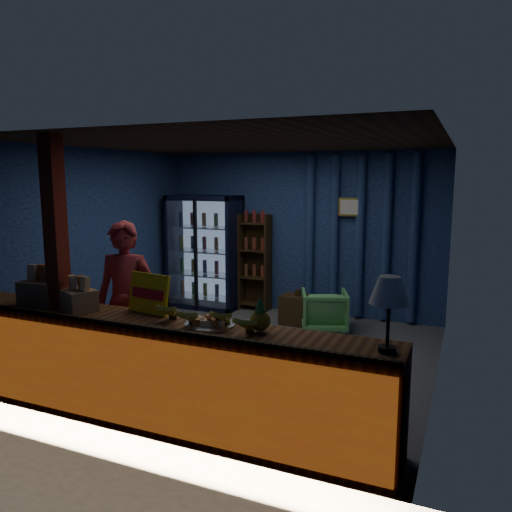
{
  "coord_description": "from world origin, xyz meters",
  "views": [
    {
      "loc": [
        2.55,
        -5.45,
        2.2
      ],
      "look_at": [
        0.28,
        -0.2,
        1.29
      ],
      "focal_mm": 35.0,
      "sensor_mm": 36.0,
      "label": 1
    }
  ],
  "objects": [
    {
      "name": "banana_bunches",
      "position": [
        0.56,
        -1.89,
        1.03
      ],
      "size": [
        1.03,
        0.3,
        0.17
      ],
      "color": "gold",
      "rests_on": "counter"
    },
    {
      "name": "support_post",
      "position": [
        -1.05,
        -1.9,
        1.3
      ],
      "size": [
        0.16,
        0.16,
        2.6
      ],
      "primitive_type": "cube",
      "color": "maroon",
      "rests_on": "ground"
    },
    {
      "name": "green_chair",
      "position": [
        0.69,
        1.34,
        0.3
      ],
      "size": [
        0.82,
        0.83,
        0.6
      ],
      "primitive_type": "imported",
      "rotation": [
        0.0,
        0.0,
        3.5
      ],
      "color": "#5AB45B",
      "rests_on": "ground"
    },
    {
      "name": "pineapple",
      "position": [
        1.02,
        -1.84,
        1.07
      ],
      "size": [
        0.17,
        0.17,
        0.29
      ],
      "color": "olive",
      "rests_on": "counter"
    },
    {
      "name": "side_table",
      "position": [
        0.23,
        1.49,
        0.22
      ],
      "size": [
        0.5,
        0.37,
        0.53
      ],
      "color": "#3E2B13",
      "rests_on": "ground"
    },
    {
      "name": "shopkeeper",
      "position": [
        -0.73,
        -1.31,
        0.88
      ],
      "size": [
        0.73,
        0.58,
        1.76
      ],
      "primitive_type": "imported",
      "rotation": [
        0.0,
        0.0,
        0.27
      ],
      "color": "maroon",
      "rests_on": "ground"
    },
    {
      "name": "curtain_folds",
      "position": [
        1.0,
        2.14,
        1.3
      ],
      "size": [
        1.74,
        0.14,
        2.5
      ],
      "color": "navy",
      "rests_on": "room_walls"
    },
    {
      "name": "yellow_sign",
      "position": [
        -0.15,
        -1.71,
        1.14
      ],
      "size": [
        0.47,
        0.17,
        0.37
      ],
      "color": "gold",
      "rests_on": "counter"
    },
    {
      "name": "ground",
      "position": [
        0.0,
        0.0,
        0.0
      ],
      "size": [
        4.6,
        4.6,
        0.0
      ],
      "primitive_type": "plane",
      "color": "#515154",
      "rests_on": "ground"
    },
    {
      "name": "bottle_shelf",
      "position": [
        -0.7,
        2.06,
        0.79
      ],
      "size": [
        0.5,
        0.28,
        1.6
      ],
      "color": "#3E2B13",
      "rests_on": "ground"
    },
    {
      "name": "room_walls",
      "position": [
        0.0,
        0.0,
        1.57
      ],
      "size": [
        4.6,
        4.6,
        4.6
      ],
      "color": "navy",
      "rests_on": "ground"
    },
    {
      "name": "counter",
      "position": [
        0.0,
        -1.91,
        0.48
      ],
      "size": [
        4.4,
        0.57,
        0.99
      ],
      "color": "brown",
      "rests_on": "ground"
    },
    {
      "name": "table_lamp",
      "position": [
        2.05,
        -1.91,
        1.39
      ],
      "size": [
        0.28,
        0.28,
        0.56
      ],
      "color": "black",
      "rests_on": "counter"
    },
    {
      "name": "snack_box_centre",
      "position": [
        -0.8,
        -1.92,
        1.07
      ],
      "size": [
        0.39,
        0.37,
        0.33
      ],
      "color": "#AA7552",
      "rests_on": "counter"
    },
    {
      "name": "pastry_tray",
      "position": [
        0.57,
        -1.85,
        0.97
      ],
      "size": [
        0.44,
        0.44,
        0.07
      ],
      "color": "silver",
      "rests_on": "counter"
    },
    {
      "name": "framed_picture",
      "position": [
        0.85,
        2.1,
        1.75
      ],
      "size": [
        0.36,
        0.04,
        0.28
      ],
      "color": "gold",
      "rests_on": "room_walls"
    },
    {
      "name": "snack_box_left",
      "position": [
        -1.3,
        -1.87,
        1.09
      ],
      "size": [
        0.39,
        0.33,
        0.4
      ],
      "color": "#AA7552",
      "rests_on": "counter"
    },
    {
      "name": "beverage_cooler",
      "position": [
        -1.55,
        1.92,
        0.93
      ],
      "size": [
        1.2,
        0.62,
        1.9
      ],
      "color": "black",
      "rests_on": "ground"
    }
  ]
}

